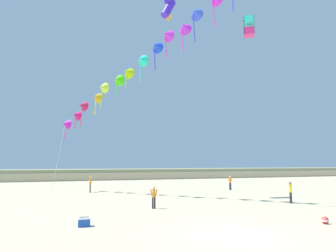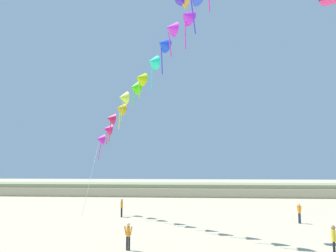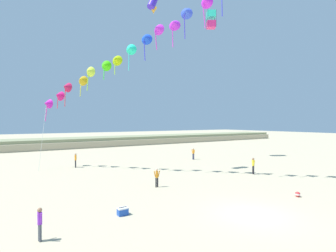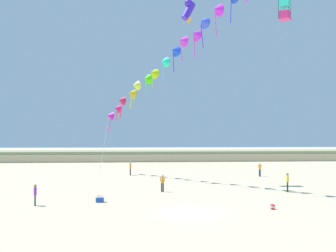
{
  "view_description": "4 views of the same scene",
  "coord_description": "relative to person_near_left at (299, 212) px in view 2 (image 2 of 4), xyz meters",
  "views": [
    {
      "loc": [
        -7.18,
        -11.65,
        3.11
      ],
      "look_at": [
        1.1,
        12.46,
        6.24
      ],
      "focal_mm": 32.0,
      "sensor_mm": 36.0,
      "label": 1
    },
    {
      "loc": [
        2.69,
        -11.75,
        4.65
      ],
      "look_at": [
        0.58,
        12.28,
        7.4
      ],
      "focal_mm": 38.0,
      "sensor_mm": 36.0,
      "label": 2
    },
    {
      "loc": [
        -12.04,
        -9.65,
        5.26
      ],
      "look_at": [
        1.48,
        11.04,
        4.87
      ],
      "focal_mm": 28.0,
      "sensor_mm": 36.0,
      "label": 3
    },
    {
      "loc": [
        -3.05,
        -22.45,
        4.91
      ],
      "look_at": [
        -0.68,
        10.58,
        5.77
      ],
      "focal_mm": 38.0,
      "sensor_mm": 36.0,
      "label": 4
    }
  ],
  "objects": [
    {
      "name": "person_near_left",
      "position": [
        0.0,
        0.0,
        0.0
      ],
      "size": [
        0.31,
        0.55,
        1.63
      ],
      "color": "#282D4C",
      "rests_on": "ground"
    },
    {
      "name": "person_far_left",
      "position": [
        -15.39,
        2.38,
        0.02
      ],
      "size": [
        0.23,
        0.58,
        1.66
      ],
      "color": "black",
      "rests_on": "ground"
    },
    {
      "name": "kite_banner_string",
      "position": [
        -8.6,
        -8.93,
        14.02
      ],
      "size": [
        20.87,
        27.47,
        22.83
      ],
      "color": "#C91EBB"
    },
    {
      "name": "dune_ridge",
      "position": [
        -10.86,
        28.12,
        -0.0
      ],
      "size": [
        120.0,
        9.53,
        1.89
      ],
      "color": "tan",
      "rests_on": "ground"
    },
    {
      "name": "person_near_right",
      "position": [
        -1.35,
        -11.29,
        0.01
      ],
      "size": [
        0.29,
        0.56,
        1.64
      ],
      "color": "black",
      "rests_on": "ground"
    },
    {
      "name": "person_far_right",
      "position": [
        -12.18,
        -10.52,
        -0.07
      ],
      "size": [
        0.53,
        0.21,
        1.51
      ],
      "color": "black",
      "rests_on": "ground"
    }
  ]
}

